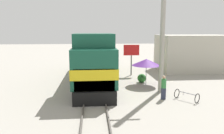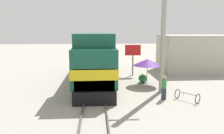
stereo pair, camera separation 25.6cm
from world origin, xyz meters
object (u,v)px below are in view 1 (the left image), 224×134
at_px(locomotive, 94,61).
at_px(vendor_umbrella, 146,62).
at_px(utility_pole, 163,27).
at_px(billboard_sign, 131,53).
at_px(person_bystander, 164,86).
at_px(bicycle, 187,96).

relative_size(locomotive, vendor_umbrella, 5.91).
xyz_separation_m(utility_pole, billboard_sign, (-1.24, 6.45, -2.64)).
xyz_separation_m(locomotive, person_bystander, (4.88, -6.10, -1.01)).
height_order(person_bystander, bicycle, person_bystander).
relative_size(utility_pole, bicycle, 5.96).
relative_size(utility_pole, billboard_sign, 3.04).
bearing_deg(billboard_sign, utility_pole, -79.11).
height_order(vendor_umbrella, person_bystander, vendor_umbrella).
distance_m(utility_pole, bicycle, 5.46).
height_order(vendor_umbrella, bicycle, vendor_umbrella).
bearing_deg(billboard_sign, locomotive, -149.72).
height_order(locomotive, bicycle, locomotive).
xyz_separation_m(locomotive, billboard_sign, (4.05, 2.37, 0.52)).
bearing_deg(utility_pole, vendor_umbrella, 106.36).
bearing_deg(locomotive, person_bystander, -51.35).
bearing_deg(utility_pole, bicycle, -65.52).
distance_m(billboard_sign, person_bystander, 8.64).
distance_m(locomotive, bicycle, 9.28).
bearing_deg(bicycle, billboard_sign, -111.61).
relative_size(locomotive, person_bystander, 8.93).
distance_m(billboard_sign, bicycle, 9.43).
relative_size(utility_pole, vendor_umbrella, 3.89).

